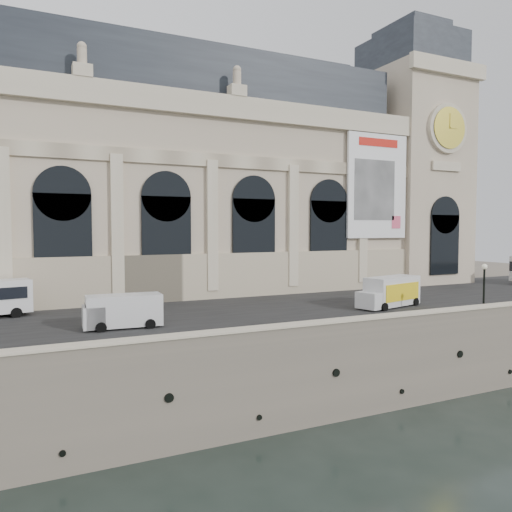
# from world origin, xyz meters

# --- Properties ---
(ground) EXTENTS (260.00, 260.00, 0.00)m
(ground) POSITION_xyz_m (0.00, 0.00, 0.00)
(ground) COLOR black
(ground) RESTS_ON ground
(quay) EXTENTS (160.00, 70.00, 6.00)m
(quay) POSITION_xyz_m (0.00, 35.00, 3.00)
(quay) COLOR #786D5C
(quay) RESTS_ON ground
(street) EXTENTS (160.00, 24.00, 0.06)m
(street) POSITION_xyz_m (0.00, 14.00, 6.03)
(street) COLOR #2D2D2D
(street) RESTS_ON quay
(parapet) EXTENTS (160.00, 1.40, 1.21)m
(parapet) POSITION_xyz_m (0.00, 0.60, 6.62)
(parapet) COLOR #786D5C
(parapet) RESTS_ON quay
(museum) EXTENTS (69.00, 18.70, 29.10)m
(museum) POSITION_xyz_m (-5.98, 30.86, 19.72)
(museum) COLOR beige
(museum) RESTS_ON quay
(clock_pavilion) EXTENTS (13.00, 14.72, 36.70)m
(clock_pavilion) POSITION_xyz_m (34.00, 27.93, 23.42)
(clock_pavilion) COLOR beige
(clock_pavilion) RESTS_ON quay
(van_c) EXTENTS (5.99, 2.72, 2.61)m
(van_c) POSITION_xyz_m (-11.02, 10.13, 7.33)
(van_c) COLOR silver
(van_c) RESTS_ON quay
(box_truck) EXTENTS (7.76, 4.14, 2.99)m
(box_truck) POSITION_xyz_m (14.69, 9.26, 7.50)
(box_truck) COLOR silver
(box_truck) RESTS_ON quay
(lamp_right) EXTENTS (0.47, 0.47, 4.61)m
(lamp_right) POSITION_xyz_m (18.82, 1.84, 8.30)
(lamp_right) COLOR black
(lamp_right) RESTS_ON quay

